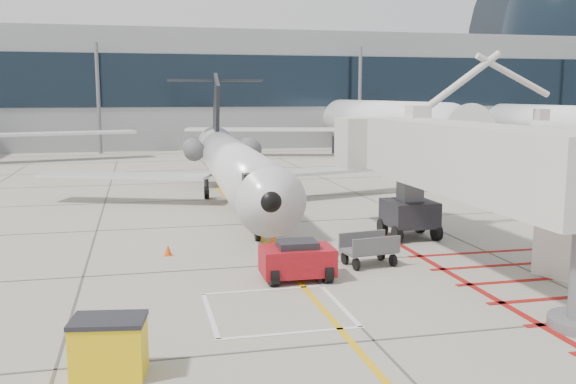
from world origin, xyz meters
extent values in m
plane|color=#9D9887|center=(0.00, 0.00, 0.00)|extent=(260.00, 260.00, 0.00)
cone|color=#DE480B|center=(-4.88, 6.46, 0.23)|extent=(0.32, 0.32, 0.45)
cone|color=#EC530C|center=(-0.33, 7.44, 0.25)|extent=(0.36, 0.36, 0.51)
cube|color=gray|center=(10.00, 70.00, 7.00)|extent=(180.00, 28.00, 14.00)
cube|color=black|center=(10.00, 55.95, 8.00)|extent=(180.00, 0.10, 6.00)
camera|label=1|loc=(-5.89, -19.25, 6.46)|focal=40.00mm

